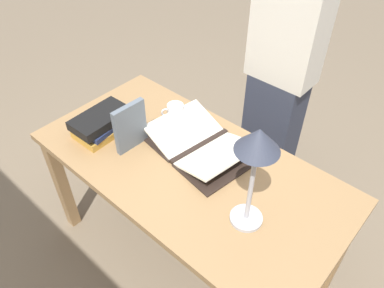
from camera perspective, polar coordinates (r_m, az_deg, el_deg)
The scene contains 8 objects.
ground_plane at distance 2.31m, azimuth -0.43°, elevation -16.06°, with size 12.00×12.00×0.00m, color #70604C.
reading_desk at distance 1.79m, azimuth -0.54°, elevation -5.18°, with size 1.48×0.75×0.74m.
open_book at distance 1.79m, azimuth 1.21°, elevation 0.03°, with size 0.56×0.43×0.08m.
book_stack_tall at distance 1.91m, azimuth -13.63°, elevation 3.05°, with size 0.19×0.29×0.11m.
book_standing_upright at distance 1.76m, azimuth -9.39°, elevation 2.62°, with size 0.03×0.17×0.24m.
reading_lamp at distance 1.26m, azimuth 9.82°, elevation -1.18°, with size 0.16×0.16×0.47m.
coffee_mug at distance 1.93m, azimuth -2.58°, elevation 4.71°, with size 0.10×0.09×0.10m.
person_reader at distance 2.14m, azimuth 13.43°, elevation 10.57°, with size 0.36×0.22×1.77m.
Camera 1 is at (-0.82, 0.89, 1.96)m, focal length 35.00 mm.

